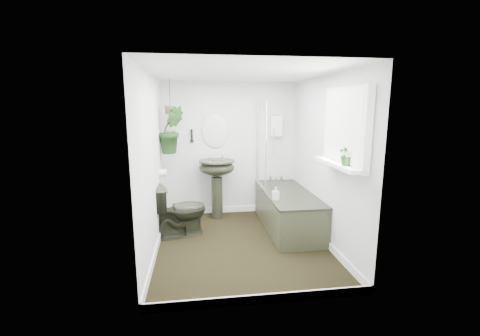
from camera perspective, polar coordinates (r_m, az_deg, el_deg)
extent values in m
cube|color=black|center=(4.59, 0.26, -13.45)|extent=(2.30, 2.80, 0.02)
cube|color=white|center=(4.21, 0.29, 16.70)|extent=(2.30, 2.80, 0.02)
cube|color=silver|center=(5.63, -1.76, 3.40)|extent=(2.30, 0.02, 2.30)
cube|color=silver|center=(2.89, 4.24, -3.84)|extent=(2.30, 0.02, 2.30)
cube|color=silver|center=(4.25, -15.41, 0.54)|extent=(0.02, 2.80, 2.30)
cube|color=silver|center=(4.56, 14.87, 1.26)|extent=(0.02, 2.80, 2.30)
cube|color=white|center=(4.57, 0.26, -12.77)|extent=(2.30, 2.80, 0.10)
cube|color=white|center=(5.67, 6.43, 7.44)|extent=(0.20, 0.10, 0.35)
ellipsoid|color=beige|center=(5.54, -4.42, 6.88)|extent=(0.46, 0.03, 0.62)
cylinder|color=black|center=(5.53, -8.56, 5.74)|extent=(0.04, 0.04, 0.22)
cylinder|color=white|center=(4.97, -13.56, -0.84)|extent=(0.11, 0.11, 0.11)
cube|color=white|center=(3.84, 18.28, 6.85)|extent=(0.08, 1.00, 0.90)
cube|color=white|center=(3.86, 16.98, 0.66)|extent=(0.18, 1.00, 0.04)
cube|color=white|center=(3.82, 17.67, 6.87)|extent=(0.01, 0.86, 0.76)
imported|color=black|center=(4.83, -10.61, -7.34)|extent=(0.84, 0.61, 0.77)
imported|color=black|center=(3.68, 18.68, 2.35)|extent=(0.24, 0.21, 0.25)
imported|color=black|center=(5.12, -12.15, 6.63)|extent=(0.47, 0.41, 0.73)
imported|color=black|center=(4.58, 6.37, -4.52)|extent=(0.09, 0.09, 0.18)
cylinder|color=brown|center=(5.11, -12.29, 10.06)|extent=(0.16, 0.16, 0.12)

